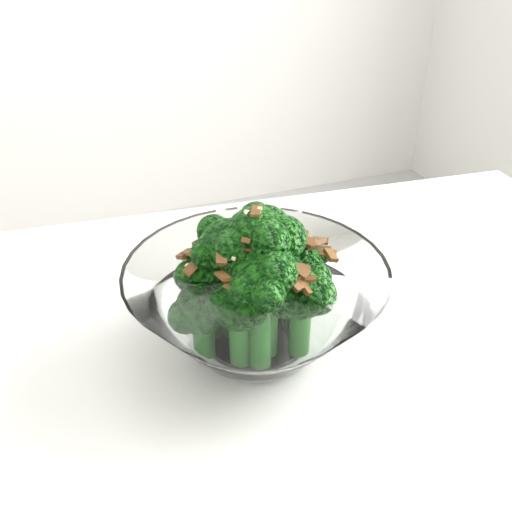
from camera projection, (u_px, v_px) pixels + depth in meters
name	position (u px, v px, depth m)	size (l,w,h in m)	color
broccoli_dish	(255.00, 296.00, 0.44)	(0.20, 0.20, 0.13)	white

